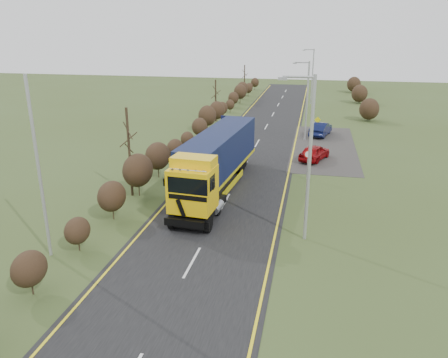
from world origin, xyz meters
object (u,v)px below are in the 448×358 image
object	(u,v)px
lorry	(216,159)
streetlight_near	(308,153)
speed_sign	(308,159)
car_red_hatchback	(314,152)
car_blue_sedan	(321,129)

from	to	relation	value
lorry	streetlight_near	bearing A→B (deg)	-40.64
lorry	streetlight_near	world-z (taller)	streetlight_near
streetlight_near	speed_sign	bearing A→B (deg)	90.28
car_red_hatchback	speed_sign	xyz separation A→B (m)	(-0.48, -5.37, 0.92)
streetlight_near	speed_sign	xyz separation A→B (m)	(-0.05, 10.13, -3.22)
car_red_hatchback	speed_sign	bearing A→B (deg)	106.22
car_blue_sedan	lorry	bearing A→B (deg)	82.56
lorry	car_blue_sedan	world-z (taller)	lorry
car_red_hatchback	lorry	bearing A→B (deg)	75.07
car_blue_sedan	speed_sign	bearing A→B (deg)	99.82
streetlight_near	lorry	bearing A→B (deg)	134.48
lorry	streetlight_near	xyz separation A→B (m)	(6.26, -6.38, 2.51)
car_blue_sedan	streetlight_near	xyz separation A→B (m)	(-0.99, -25.04, 4.10)
speed_sign	car_blue_sedan	bearing A→B (deg)	86.03
speed_sign	car_red_hatchback	bearing A→B (deg)	84.87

